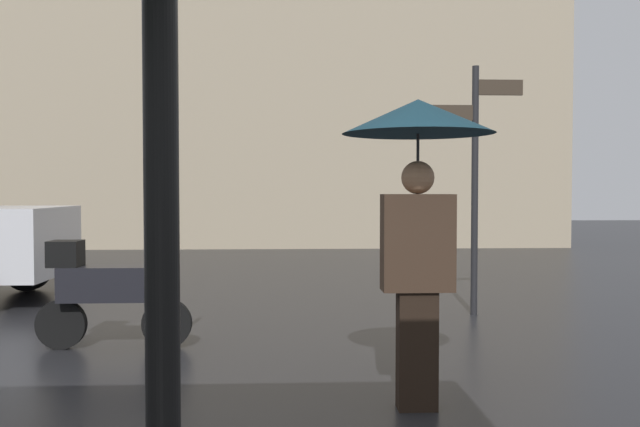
% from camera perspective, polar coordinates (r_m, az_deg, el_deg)
% --- Properties ---
extents(pedestrian_with_umbrella, '(1.02, 1.02, 2.08)m').
position_cam_1_polar(pedestrian_with_umbrella, '(4.51, 8.34, 4.02)').
color(pedestrian_with_umbrella, black).
rests_on(pedestrian_with_umbrella, ground).
extents(parked_scooter, '(1.43, 0.32, 1.23)m').
position_cam_1_polar(parked_scooter, '(6.55, -17.56, -6.16)').
color(parked_scooter, black).
rests_on(parked_scooter, ground).
extents(street_signpost, '(1.08, 0.08, 2.94)m').
position_cam_1_polar(street_signpost, '(8.12, 13.11, 4.11)').
color(street_signpost, black).
rests_on(street_signpost, ground).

